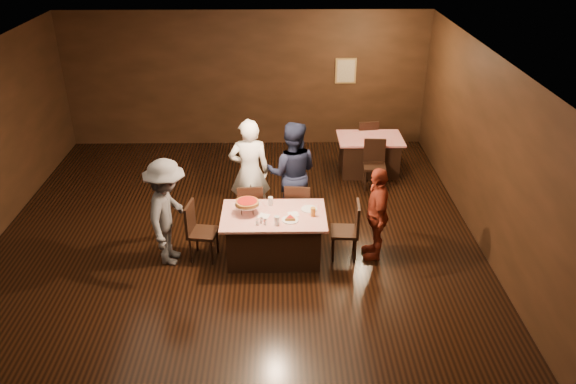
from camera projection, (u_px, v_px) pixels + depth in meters
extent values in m
plane|color=black|center=(233.00, 267.00, 8.66)|extent=(10.00, 10.00, 0.00)
cube|color=silver|center=(222.00, 77.00, 7.27)|extent=(8.00, 10.00, 0.04)
cube|color=black|center=(246.00, 80.00, 12.39)|extent=(8.00, 0.04, 3.00)
cube|color=black|center=(508.00, 179.00, 8.02)|extent=(0.04, 10.00, 3.00)
cube|color=tan|center=(346.00, 71.00, 12.30)|extent=(0.46, 0.03, 0.56)
cube|color=beige|center=(346.00, 71.00, 12.28)|extent=(0.38, 0.01, 0.48)
cube|color=#A7170B|center=(274.00, 236.00, 8.75)|extent=(1.60, 1.00, 0.77)
cube|color=red|center=(369.00, 155.00, 11.51)|extent=(1.30, 0.90, 0.77)
cube|color=black|center=(250.00, 208.00, 9.37)|extent=(0.45, 0.45, 0.95)
cube|color=black|center=(298.00, 207.00, 9.38)|extent=(0.47, 0.47, 0.95)
cube|color=black|center=(203.00, 232.00, 8.69)|extent=(0.48, 0.48, 0.95)
cube|color=black|center=(344.00, 230.00, 8.72)|extent=(0.45, 0.45, 0.95)
cube|color=black|center=(375.00, 165.00, 10.85)|extent=(0.45, 0.45, 0.95)
cube|color=black|center=(365.00, 140.00, 12.00)|extent=(0.47, 0.47, 0.95)
imported|color=white|center=(250.00, 172.00, 9.50)|extent=(0.71, 0.49, 1.89)
imported|color=#161B33|center=(292.00, 173.00, 9.52)|extent=(0.96, 0.78, 1.84)
imported|color=#555459|center=(168.00, 212.00, 8.45)|extent=(0.75, 1.17, 1.72)
imported|color=maroon|center=(377.00, 213.00, 8.62)|extent=(0.40, 0.91, 1.53)
cylinder|color=black|center=(248.00, 206.00, 8.66)|extent=(0.01, 0.01, 0.15)
cylinder|color=black|center=(242.00, 210.00, 8.53)|extent=(0.01, 0.01, 0.15)
cylinder|color=black|center=(253.00, 210.00, 8.53)|extent=(0.01, 0.01, 0.15)
cylinder|color=silver|center=(247.00, 204.00, 8.54)|extent=(0.38, 0.38, 0.01)
cylinder|color=#B27233|center=(247.00, 203.00, 8.52)|extent=(0.35, 0.35, 0.05)
cylinder|color=#A5140C|center=(247.00, 201.00, 8.51)|extent=(0.30, 0.30, 0.01)
cylinder|color=white|center=(290.00, 220.00, 8.41)|extent=(0.25, 0.25, 0.01)
cylinder|color=#B27233|center=(290.00, 218.00, 8.40)|extent=(0.18, 0.18, 0.04)
cylinder|color=#A5140C|center=(290.00, 217.00, 8.39)|extent=(0.14, 0.14, 0.01)
cylinder|color=white|center=(309.00, 209.00, 8.71)|extent=(0.25, 0.25, 0.01)
cylinder|color=silver|center=(277.00, 221.00, 8.27)|extent=(0.08, 0.08, 0.14)
cylinder|color=#BF7F26|center=(313.00, 212.00, 8.50)|extent=(0.08, 0.08, 0.14)
cylinder|color=silver|center=(271.00, 201.00, 8.80)|extent=(0.08, 0.08, 0.14)
cylinder|color=silver|center=(261.00, 221.00, 8.33)|extent=(0.04, 0.04, 0.08)
cylinder|color=silver|center=(261.00, 218.00, 8.31)|extent=(0.05, 0.05, 0.02)
cylinder|color=silver|center=(265.00, 222.00, 8.28)|extent=(0.04, 0.04, 0.08)
cylinder|color=silver|center=(265.00, 220.00, 8.26)|extent=(0.05, 0.05, 0.02)
cylinder|color=silver|center=(257.00, 222.00, 8.28)|extent=(0.04, 0.04, 0.08)
cylinder|color=silver|center=(257.00, 220.00, 8.26)|extent=(0.05, 0.05, 0.02)
cube|color=white|center=(293.00, 214.00, 8.57)|extent=(0.19, 0.19, 0.01)
cube|color=white|center=(264.00, 216.00, 8.52)|extent=(0.21, 0.21, 0.01)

